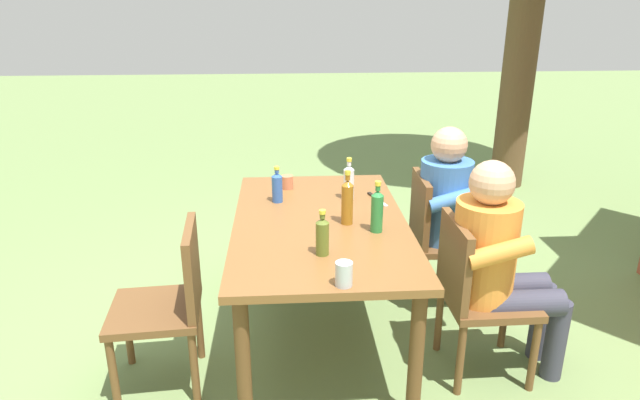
{
  "coord_description": "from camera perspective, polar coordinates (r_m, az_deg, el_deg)",
  "views": [
    {
      "loc": [
        2.83,
        -0.19,
        1.91
      ],
      "look_at": [
        0.0,
        0.0,
        0.87
      ],
      "focal_mm": 31.14,
      "sensor_mm": 36.0,
      "label": 1
    }
  ],
  "objects": [
    {
      "name": "person_in_plaid_shirt",
      "position": [
        2.97,
        17.86,
        -5.87
      ],
      "size": [
        0.47,
        0.61,
        1.18
      ],
      "color": "orange",
      "rests_on": "ground_plane"
    },
    {
      "name": "bottle_olive",
      "position": [
        2.63,
        0.25,
        -3.68
      ],
      "size": [
        0.06,
        0.06,
        0.23
      ],
      "color": "#566623",
      "rests_on": "dining_table"
    },
    {
      "name": "cup_steel",
      "position": [
        2.38,
        2.47,
        -7.6
      ],
      "size": [
        0.08,
        0.08,
        0.11
      ],
      "primitive_type": "cylinder",
      "color": "#B2B7BC",
      "rests_on": "dining_table"
    },
    {
      "name": "dining_table",
      "position": [
        3.1,
        0.0,
        -3.64
      ],
      "size": [
        1.61,
        0.95,
        0.75
      ],
      "color": "brown",
      "rests_on": "ground_plane"
    },
    {
      "name": "chair_far_right",
      "position": [
        3.0,
        15.56,
        -8.87
      ],
      "size": [
        0.45,
        0.45,
        0.87
      ],
      "color": "brown",
      "rests_on": "ground_plane"
    },
    {
      "name": "ground_plane",
      "position": [
        3.42,
        0.0,
        -13.79
      ],
      "size": [
        24.0,
        24.0,
        0.0
      ],
      "primitive_type": "plane",
      "color": "#6B844C"
    },
    {
      "name": "backpack_by_far_side",
      "position": [
        4.5,
        2.37,
        -2.16
      ],
      "size": [
        0.32,
        0.23,
        0.41
      ],
      "color": "#2D4784",
      "rests_on": "ground_plane"
    },
    {
      "name": "backpack_by_near_side",
      "position": [
        4.38,
        -2.1,
        -2.92
      ],
      "size": [
        0.32,
        0.22,
        0.4
      ],
      "color": "maroon",
      "rests_on": "ground_plane"
    },
    {
      "name": "chair_far_left",
      "position": [
        3.62,
        11.94,
        -3.36
      ],
      "size": [
        0.45,
        0.45,
        0.87
      ],
      "color": "brown",
      "rests_on": "ground_plane"
    },
    {
      "name": "cup_terracotta",
      "position": [
        3.56,
        -3.38,
        1.84
      ],
      "size": [
        0.08,
        0.08,
        0.09
      ],
      "primitive_type": "cylinder",
      "color": "#BC6B47",
      "rests_on": "dining_table"
    },
    {
      "name": "bottle_clear",
      "position": [
        3.35,
        2.97,
        1.91
      ],
      "size": [
        0.06,
        0.06,
        0.26
      ],
      "color": "white",
      "rests_on": "dining_table"
    },
    {
      "name": "table_knife",
      "position": [
        3.4,
        5.76,
        0.18
      ],
      "size": [
        0.24,
        0.09,
        0.01
      ],
      "color": "silver",
      "rests_on": "dining_table"
    },
    {
      "name": "person_in_white_shirt",
      "position": [
        3.59,
        13.82,
        -0.86
      ],
      "size": [
        0.47,
        0.61,
        1.18
      ],
      "color": "#3D70B2",
      "rests_on": "ground_plane"
    },
    {
      "name": "bottle_amber",
      "position": [
        2.98,
        2.82,
        -0.1
      ],
      "size": [
        0.06,
        0.06,
        0.3
      ],
      "color": "#996019",
      "rests_on": "dining_table"
    },
    {
      "name": "chair_near_right",
      "position": [
        2.91,
        -15.13,
        -9.81
      ],
      "size": [
        0.47,
        0.47,
        0.87
      ],
      "color": "brown",
      "rests_on": "ground_plane"
    },
    {
      "name": "bottle_blue",
      "position": [
        3.32,
        -4.42,
        1.37
      ],
      "size": [
        0.06,
        0.06,
        0.22
      ],
      "color": "#2D56A3",
      "rests_on": "dining_table"
    },
    {
      "name": "bottle_green",
      "position": [
        2.89,
        5.88,
        -1.04
      ],
      "size": [
        0.06,
        0.06,
        0.28
      ],
      "color": "#287A38",
      "rests_on": "dining_table"
    }
  ]
}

